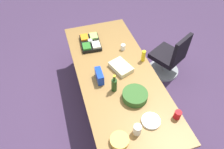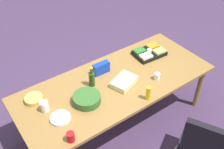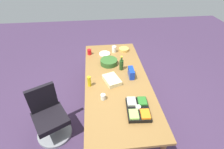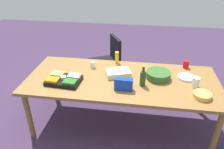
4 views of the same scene
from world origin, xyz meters
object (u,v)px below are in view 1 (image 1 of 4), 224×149
at_px(office_chair, 169,59).
at_px(veggie_tray, 90,42).
at_px(sheet_cake, 121,67).
at_px(conference_table, 116,76).
at_px(paper_cup, 123,47).
at_px(wine_bottle, 114,85).
at_px(salad_bowl, 135,96).
at_px(paper_plate_stack, 151,121).
at_px(chip_bowl, 119,140).
at_px(red_solo_cup, 178,115).
at_px(mayo_jar, 137,130).
at_px(mustard_bottle, 143,56).
at_px(chip_bag_blue, 99,76).

bearing_deg(office_chair, veggie_tray, -104.26).
bearing_deg(sheet_cake, veggie_tray, -156.97).
bearing_deg(conference_table, office_chair, 109.45).
relative_size(office_chair, paper_cup, 9.81).
bearing_deg(wine_bottle, sheet_cake, 147.99).
distance_m(veggie_tray, salad_bowl, 1.23).
xyz_separation_m(paper_plate_stack, paper_cup, (-1.29, 0.12, 0.03)).
distance_m(chip_bowl, salad_bowl, 0.61).
bearing_deg(wine_bottle, salad_bowl, 45.73).
xyz_separation_m(office_chair, paper_plate_stack, (1.23, -0.98, 0.42)).
bearing_deg(red_solo_cup, conference_table, -152.85).
bearing_deg(chip_bowl, paper_cup, 158.99).
bearing_deg(paper_plate_stack, mayo_jar, -69.23).
height_order(red_solo_cup, paper_cup, red_solo_cup).
relative_size(conference_table, salad_bowl, 7.92).
bearing_deg(paper_plate_stack, conference_table, -170.51).
xyz_separation_m(wine_bottle, mayo_jar, (0.65, 0.05, -0.04)).
xyz_separation_m(wine_bottle, sheet_cake, (-0.33, 0.21, -0.07)).
xyz_separation_m(wine_bottle, salad_bowl, (0.20, 0.21, -0.06)).
distance_m(paper_cup, mayo_jar, 1.41).
bearing_deg(mustard_bottle, red_solo_cup, -0.36).
xyz_separation_m(chip_bowl, mayo_jar, (-0.04, 0.22, 0.04)).
xyz_separation_m(office_chair, mayo_jar, (1.31, -1.18, 0.47)).
distance_m(chip_bowl, mustard_bottle, 1.31).
relative_size(veggie_tray, salad_bowl, 1.39).
relative_size(office_chair, salad_bowl, 2.78).
height_order(wine_bottle, paper_cup, wine_bottle).
height_order(conference_table, paper_plate_stack, paper_plate_stack).
xyz_separation_m(conference_table, sheet_cake, (-0.06, 0.09, 0.10)).
relative_size(red_solo_cup, paper_plate_stack, 0.50).
relative_size(office_chair, veggie_tray, 2.00).
relative_size(wine_bottle, salad_bowl, 0.86).
bearing_deg(sheet_cake, chip_bowl, -19.98).
height_order(paper_plate_stack, chip_bag_blue, chip_bag_blue).
distance_m(red_solo_cup, chip_bowl, 0.74).
bearing_deg(veggie_tray, paper_cup, 58.78).
relative_size(conference_table, chip_bowl, 12.11).
bearing_deg(office_chair, conference_table, -70.55).
bearing_deg(mustard_bottle, conference_table, -74.53).
distance_m(sheet_cake, mustard_bottle, 0.38).
bearing_deg(red_solo_cup, sheet_cake, -158.95).
distance_m(office_chair, red_solo_cup, 1.51).
relative_size(office_chair, paper_plate_stack, 4.01).
height_order(conference_table, sheet_cake, sheet_cake).
xyz_separation_m(conference_table, mayo_jar, (0.92, -0.06, 0.13)).
bearing_deg(mustard_bottle, paper_plate_stack, -18.14).
bearing_deg(salad_bowl, chip_bowl, -37.23).
height_order(veggie_tray, mustard_bottle, mustard_bottle).
xyz_separation_m(mayo_jar, chip_bag_blue, (-0.87, -0.19, 0.01)).
xyz_separation_m(sheet_cake, salad_bowl, (0.53, -0.00, 0.01)).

